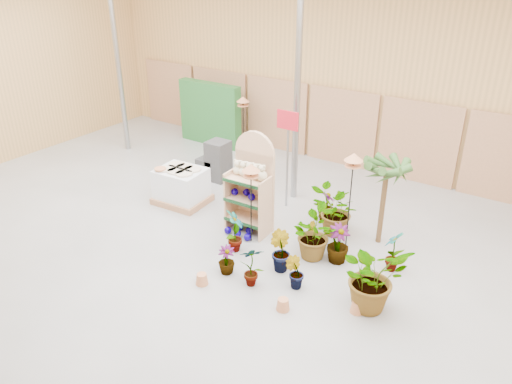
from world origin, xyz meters
TOP-DOWN VIEW (x-y plane):
  - room at (0.00, 0.91)m, footprint 15.20×12.10m
  - display_shelf at (0.03, 1.76)m, footprint 0.88×0.57m
  - teddy_bears at (0.07, 1.67)m, footprint 0.77×0.21m
  - gazing_balls_shelf at (0.03, 1.65)m, footprint 0.76×0.26m
  - gazing_balls_floor at (-0.01, 1.39)m, footprint 0.63×0.39m
  - pallet_stack at (-1.94, 1.84)m, footprint 1.18×1.01m
  - charcoal_planters at (-2.12, 3.28)m, footprint 0.80×0.50m
  - trellis_stock at (-3.80, 5.20)m, footprint 2.00×0.30m
  - offer_sign at (0.10, 2.98)m, footprint 0.50×0.08m
  - bird_table_front at (0.31, 1.32)m, footprint 0.34×0.34m
  - bird_table_right at (1.93, 2.20)m, footprint 0.34×0.34m
  - bird_table_back at (-2.33, 4.78)m, footprint 0.34×0.34m
  - palm at (2.38, 2.71)m, footprint 0.70×0.70m
  - potted_plant_0 at (0.26, 0.86)m, footprint 0.51×0.55m
  - potted_plant_1 at (1.26, 0.82)m, footprint 0.50×0.46m
  - potted_plant_2 at (1.52, 1.51)m, footprint 1.14×1.14m
  - potted_plant_3 at (2.01, 1.62)m, footprint 0.58×0.58m
  - potted_plant_4 at (2.93, 1.93)m, footprint 0.30×0.43m
  - potted_plant_5 at (1.32, 1.82)m, footprint 0.30×0.34m
  - potted_plant_6 at (1.53, 2.46)m, footprint 1.12×1.17m
  - potted_plant_7 at (0.55, 0.20)m, footprint 0.41×0.41m
  - potted_plant_8 at (1.11, 0.17)m, footprint 0.49×0.48m
  - potted_plant_9 at (1.75, 0.51)m, footprint 0.36×0.31m
  - potted_plant_10 at (3.01, 0.74)m, footprint 1.33×1.37m
  - potted_plant_11 at (1.16, 2.87)m, footprint 0.54×0.54m

SIDE VIEW (x-z plane):
  - gazing_balls_floor at x=-0.01m, z-range 0.00..0.15m
  - potted_plant_5 at x=1.32m, z-range 0.00..0.51m
  - potted_plant_7 at x=0.55m, z-range 0.00..0.53m
  - potted_plant_9 at x=1.75m, z-range 0.00..0.58m
  - potted_plant_11 at x=1.16m, z-range 0.00..0.68m
  - potted_plant_3 at x=2.01m, z-range 0.00..0.74m
  - potted_plant_1 at x=1.26m, z-range 0.00..0.75m
  - potted_plant_8 at x=1.11m, z-range 0.00..0.78m
  - potted_plant_4 at x=2.93m, z-range 0.00..0.80m
  - pallet_stack at x=-1.94m, z-range -0.01..0.82m
  - charcoal_planters at x=-2.12m, z-range -0.08..0.92m
  - potted_plant_0 at x=0.26m, z-range 0.00..0.87m
  - potted_plant_2 at x=1.52m, z-range 0.00..0.96m
  - potted_plant_6 at x=1.53m, z-range 0.00..1.01m
  - potted_plant_10 at x=3.01m, z-range 0.00..1.16m
  - gazing_balls_shelf at x=0.03m, z-range 0.74..0.88m
  - trellis_stock at x=-3.80m, z-range 0.00..1.80m
  - display_shelf at x=0.03m, z-range -0.09..1.98m
  - teddy_bears at x=0.07m, z-range 1.14..1.48m
  - bird_table_front at x=0.31m, z-range 0.70..2.34m
  - offer_sign at x=0.10m, z-range 0.47..2.67m
  - palm at x=2.38m, z-range 0.66..2.49m
  - bird_table_back at x=-2.33m, z-range 0.73..2.46m
  - bird_table_right at x=1.93m, z-range 0.83..2.75m
  - room at x=0.00m, z-range -0.14..4.56m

